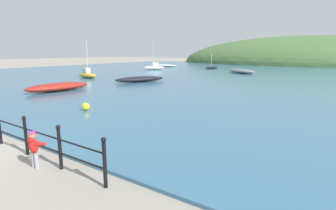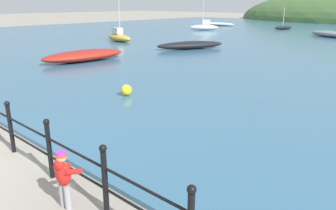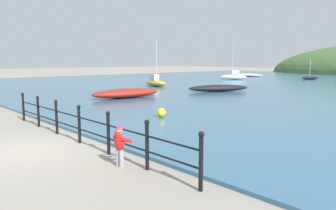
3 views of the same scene
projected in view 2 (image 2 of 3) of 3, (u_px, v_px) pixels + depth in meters
The scene contains 10 objects.
iron_railing at pixel (10, 125), 7.27m from camera, with size 10.34×0.12×1.21m.
child_in_coat at pixel (63, 175), 5.26m from camera, with size 0.40×0.39×1.00m.
boat_nearest_quay at pixel (204, 27), 39.28m from camera, with size 3.11×2.83×4.32m.
boat_mid_harbor at pixel (218, 24), 47.14m from camera, with size 4.89×1.96×0.44m.
boat_red_dinghy at pixel (119, 37), 27.85m from camera, with size 3.44×1.53×4.25m.
boat_blue_hull at pixel (190, 45), 23.28m from camera, with size 3.38×5.07×0.54m.
boat_twin_mast at pixel (283, 27), 40.67m from camera, with size 1.84×3.00×2.65m.
boat_far_left at pixel (84, 55), 18.46m from camera, with size 2.14×5.05×0.61m.
boat_green_fishing at pixel (330, 34), 31.30m from camera, with size 4.73×3.22×0.57m.
mooring_buoy at pixel (126, 90), 11.56m from camera, with size 0.40×0.40×0.40m, color yellow.
Camera 2 is at (7.33, -1.19, 3.25)m, focal length 35.00 mm.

